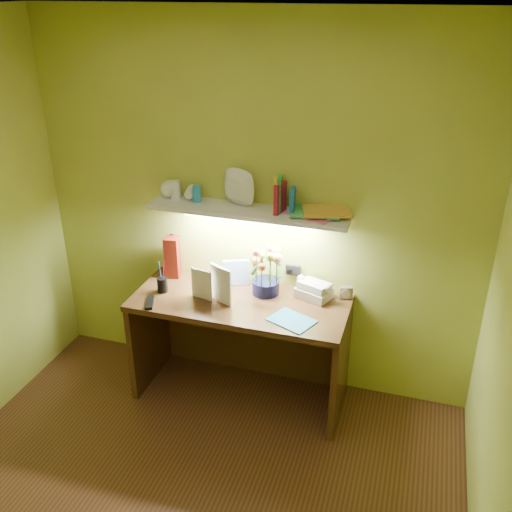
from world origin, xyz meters
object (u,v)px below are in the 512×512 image
at_px(desk_clock, 346,292).
at_px(whisky_bottle, 173,254).
at_px(flower_bouquet, 266,271).
at_px(desk, 241,348).
at_px(telephone, 314,288).

relative_size(desk_clock, whisky_bottle, 0.28).
xyz_separation_m(flower_bouquet, desk_clock, (0.52, 0.09, -0.12)).
relative_size(desk, flower_bouquet, 4.40).
xyz_separation_m(desk, flower_bouquet, (0.13, 0.15, 0.53)).
bearing_deg(whisky_bottle, flower_bouquet, -6.77).
bearing_deg(whisky_bottle, desk_clock, 0.16).
relative_size(telephone, desk_clock, 2.58).
bearing_deg(desk_clock, telephone, 177.69).
bearing_deg(whisky_bottle, telephone, -2.55).
distance_m(telephone, whisky_bottle, 1.02).
distance_m(flower_bouquet, desk_clock, 0.54).
distance_m(desk, whisky_bottle, 0.81).
bearing_deg(telephone, flower_bouquet, -153.00).
distance_m(desk_clock, whisky_bottle, 1.22).
bearing_deg(desk, whisky_bottle, 158.10).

